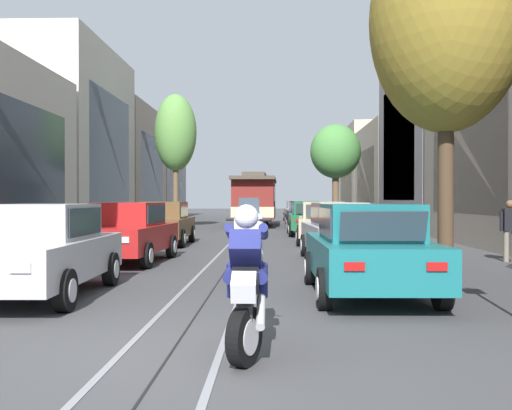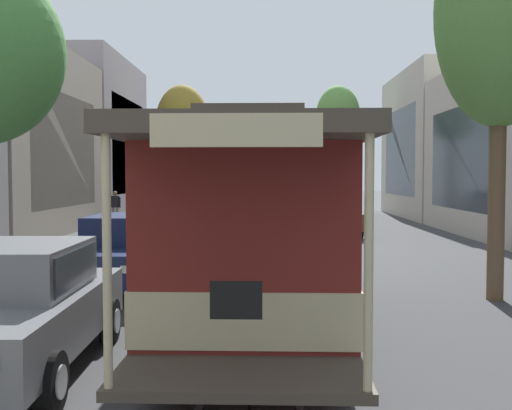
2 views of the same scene
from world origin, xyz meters
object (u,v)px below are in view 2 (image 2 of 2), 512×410
(street_tree_kerb_left_second, at_px, (500,12))
(street_sign_post, at_px, (194,185))
(motorcycle_with_rider, at_px, (251,199))
(parked_car_brown_mid_left, at_px, (334,215))
(parked_car_silver_second_right, at_px, (204,208))
(parked_car_green_fourth_right, at_px, (172,228))
(street_tree_kerb_right_near, at_px, (182,126))
(pedestrian_on_left_pavement, at_px, (135,202))
(pedestrian_on_right_pavement, at_px, (115,205))
(parked_car_silver_near_left, at_px, (312,203))
(parked_car_beige_mid_right, at_px, (187,216))
(parked_car_grey_sixth_right, at_px, (15,307))
(parked_car_navy_fifth_right, at_px, (125,251))
(street_tree_kerb_left_near, at_px, (338,117))
(parked_car_red_second_left, at_px, (317,208))
(cable_car_trolley, at_px, (255,224))

(street_tree_kerb_left_second, xyz_separation_m, street_sign_post, (9.10, -27.07, -3.78))
(street_sign_post, bearing_deg, motorcycle_with_rider, -161.94)
(parked_car_brown_mid_left, height_order, motorcycle_with_rider, motorcycle_with_rider)
(parked_car_silver_second_right, relative_size, street_sign_post, 1.52)
(parked_car_green_fourth_right, height_order, street_tree_kerb_right_near, street_tree_kerb_right_near)
(pedestrian_on_left_pavement, bearing_deg, pedestrian_on_right_pavement, 81.51)
(parked_car_silver_near_left, relative_size, pedestrian_on_right_pavement, 2.67)
(parked_car_brown_mid_left, distance_m, pedestrian_on_left_pavement, 12.99)
(street_sign_post, bearing_deg, parked_car_green_fourth_right, 94.79)
(parked_car_beige_mid_right, xyz_separation_m, parked_car_green_fourth_right, (-0.20, 5.25, 0.00))
(parked_car_grey_sixth_right, distance_m, street_tree_kerb_right_near, 27.67)
(parked_car_silver_second_right, distance_m, street_tree_kerb_right_near, 6.16)
(parked_car_navy_fifth_right, bearing_deg, street_sign_post, -86.53)
(street_tree_kerb_left_near, relative_size, motorcycle_with_rider, 4.18)
(parked_car_red_second_left, bearing_deg, cable_car_trolley, 82.72)
(street_tree_kerb_right_near, height_order, cable_car_trolley, street_tree_kerb_right_near)
(parked_car_red_second_left, height_order, pedestrian_on_right_pavement, pedestrian_on_right_pavement)
(motorcycle_with_rider, height_order, pedestrian_on_left_pavement, pedestrian_on_left_pavement)
(street_tree_kerb_left_near, height_order, street_tree_kerb_right_near, street_tree_kerb_left_near)
(street_tree_kerb_left_near, bearing_deg, parked_car_red_second_left, 74.66)
(parked_car_navy_fifth_right, bearing_deg, parked_car_brown_mid_left, -115.71)
(parked_car_beige_mid_right, bearing_deg, street_tree_kerb_right_near, -81.28)
(parked_car_navy_fifth_right, distance_m, street_tree_kerb_right_near, 22.13)
(pedestrian_on_right_pavement, bearing_deg, street_tree_kerb_left_near, -149.45)
(parked_car_beige_mid_right, height_order, cable_car_trolley, cable_car_trolley)
(parked_car_beige_mid_right, xyz_separation_m, street_tree_kerb_right_near, (1.58, -10.28, 4.42))
(parked_car_green_fourth_right, bearing_deg, parked_car_silver_near_left, -107.91)
(parked_car_silver_second_right, distance_m, parked_car_green_fourth_right, 11.55)
(parked_car_beige_mid_right, xyz_separation_m, street_tree_kerb_left_near, (-7.52, -13.36, 5.16))
(street_tree_kerb_right_near, relative_size, street_sign_post, 2.58)
(street_tree_kerb_right_near, height_order, motorcycle_with_rider, street_tree_kerb_right_near)
(street_tree_kerb_left_near, xyz_separation_m, pedestrian_on_right_pavement, (11.96, 7.06, -5.03))
(parked_car_grey_sixth_right, distance_m, street_tree_kerb_left_near, 31.68)
(parked_car_red_second_left, bearing_deg, parked_car_navy_fifth_right, 72.82)
(parked_car_red_second_left, bearing_deg, parked_car_silver_second_right, 4.77)
(parked_car_grey_sixth_right, bearing_deg, parked_car_silver_near_left, -101.28)
(parked_car_green_fourth_right, bearing_deg, parked_car_grey_sixth_right, 89.13)
(parked_car_silver_second_right, height_order, parked_car_grey_sixth_right, same)
(parked_car_silver_near_left, height_order, street_tree_kerb_left_near, street_tree_kerb_left_near)
(parked_car_brown_mid_left, bearing_deg, parked_car_silver_second_right, -43.60)
(parked_car_silver_near_left, height_order, parked_car_red_second_left, same)
(parked_car_brown_mid_left, relative_size, parked_car_grey_sixth_right, 0.99)
(parked_car_beige_mid_right, relative_size, motorcycle_with_rider, 2.34)
(parked_car_red_second_left, xyz_separation_m, street_sign_post, (7.17, -7.85, 1.00))
(parked_car_brown_mid_left, distance_m, parked_car_silver_second_right, 8.13)
(parked_car_green_fourth_right, relative_size, street_tree_kerb_left_near, 0.55)
(parked_car_red_second_left, height_order, parked_car_brown_mid_left, same)
(parked_car_grey_sixth_right, bearing_deg, pedestrian_on_right_pavement, -79.14)
(parked_car_silver_near_left, distance_m, motorcycle_with_rider, 5.14)
(parked_car_silver_near_left, bearing_deg, cable_car_trolley, 83.89)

